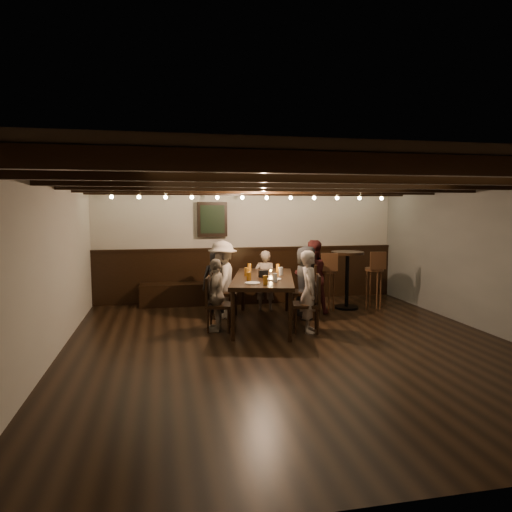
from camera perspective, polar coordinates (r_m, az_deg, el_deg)
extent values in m
plane|color=black|center=(6.70, 4.81, -11.23)|extent=(7.00, 7.00, 0.00)
plane|color=black|center=(6.41, 5.00, 9.73)|extent=(7.00, 7.00, 0.00)
plane|color=beige|center=(9.83, -0.89, 1.45)|extent=(6.50, 0.00, 6.50)
plane|color=#5A5A57|center=(7.99, 27.85, -0.30)|extent=(0.00, 7.00, 7.00)
plane|color=beige|center=(6.34, -24.53, -1.61)|extent=(0.00, 7.00, 7.00)
cube|color=black|center=(9.87, -0.84, -2.34)|extent=(6.50, 0.08, 1.10)
cube|color=black|center=(9.55, -5.28, -4.62)|extent=(3.00, 0.45, 0.45)
cube|color=black|center=(9.59, -5.50, 4.60)|extent=(0.62, 0.12, 0.72)
cube|color=black|center=(9.52, -5.46, 4.59)|extent=(0.50, 0.02, 0.58)
cube|color=black|center=(3.72, 18.05, 10.79)|extent=(6.50, 0.10, 0.16)
cube|color=black|center=(4.76, 11.06, 9.86)|extent=(6.50, 0.10, 0.16)
cube|color=black|center=(5.85, 6.63, 9.19)|extent=(6.50, 0.10, 0.16)
cube|color=black|center=(6.96, 3.62, 8.70)|extent=(6.50, 0.10, 0.16)
cube|color=black|center=(8.09, 1.44, 8.34)|extent=(6.50, 0.10, 0.16)
cube|color=black|center=(9.22, -0.20, 8.05)|extent=(6.50, 0.10, 0.16)
sphere|color=#FFE099|center=(9.06, -17.62, 7.05)|extent=(0.07, 0.07, 0.07)
sphere|color=#FFE099|center=(9.02, -8.83, 7.26)|extent=(0.07, 0.07, 0.07)
sphere|color=#FFE099|center=(9.20, -0.17, 7.31)|extent=(0.07, 0.07, 0.07)
sphere|color=#FFE099|center=(9.56, 7.99, 7.20)|extent=(0.07, 0.07, 0.07)
sphere|color=#FFE099|center=(10.11, 15.41, 6.98)|extent=(0.07, 0.07, 0.07)
cube|color=black|center=(7.75, 0.93, -2.85)|extent=(1.49, 2.36, 0.07)
cylinder|color=black|center=(6.85, -2.91, -7.54)|extent=(0.07, 0.07, 0.75)
cylinder|color=black|center=(8.86, -1.66, -4.43)|extent=(0.07, 0.07, 0.75)
cylinder|color=black|center=(6.83, 4.30, -7.60)|extent=(0.07, 0.07, 0.75)
cylinder|color=black|center=(8.84, 3.89, -4.46)|extent=(0.07, 0.07, 0.75)
cube|color=black|center=(8.30, -3.84, -4.63)|extent=(0.53, 0.53, 0.05)
cube|color=black|center=(8.28, -5.20, -2.82)|extent=(0.15, 0.43, 0.48)
cube|color=black|center=(7.43, -4.60, -6.17)|extent=(0.49, 0.49, 0.05)
cube|color=black|center=(7.41, -6.02, -4.30)|extent=(0.13, 0.40, 0.44)
cube|color=black|center=(8.26, 5.89, -4.58)|extent=(0.55, 0.55, 0.05)
cube|color=black|center=(8.23, 7.33, -2.70)|extent=(0.15, 0.45, 0.49)
cube|color=black|center=(7.39, 6.29, -6.10)|extent=(0.51, 0.51, 0.05)
cube|color=black|center=(7.36, 7.80, -4.15)|extent=(0.14, 0.42, 0.46)
imported|color=#272729|center=(8.74, -4.82, -2.96)|extent=(0.69, 0.53, 1.25)
imported|color=slate|center=(8.82, 1.12, -3.08)|extent=(0.48, 0.38, 1.18)
imported|color=#4D1B1A|center=(8.68, 7.05, -2.57)|extent=(0.78, 0.67, 1.39)
imported|color=#AB9F90|center=(8.27, -4.19, -2.93)|extent=(0.72, 1.00, 1.40)
imported|color=gray|center=(7.41, -5.00, -4.85)|extent=(0.45, 0.74, 1.18)
imported|color=black|center=(8.24, 6.25, -3.30)|extent=(0.56, 0.72, 1.31)
imported|color=#AE9E93|center=(7.35, 6.70, -4.42)|extent=(0.42, 0.54, 1.31)
cylinder|color=#BF7219|center=(8.44, -0.84, -1.42)|extent=(0.07, 0.07, 0.14)
cylinder|color=#BF7219|center=(8.38, 2.76, -1.48)|extent=(0.07, 0.07, 0.14)
cylinder|color=#BF7219|center=(7.85, -1.24, -1.98)|extent=(0.07, 0.07, 0.14)
cylinder|color=silver|center=(7.94, 3.14, -1.90)|extent=(0.07, 0.07, 0.14)
cylinder|color=#BF7219|center=(7.30, -0.89, -2.58)|extent=(0.07, 0.07, 0.14)
cylinder|color=silver|center=(7.19, 2.41, -2.72)|extent=(0.07, 0.07, 0.14)
cylinder|color=#BF7219|center=(6.95, 1.16, -3.03)|extent=(0.07, 0.07, 0.14)
cylinder|color=white|center=(7.06, -0.44, -3.39)|extent=(0.24, 0.24, 0.01)
cylinder|color=white|center=(7.45, 2.25, -2.90)|extent=(0.24, 0.24, 0.01)
cube|color=black|center=(7.69, 0.92, -2.22)|extent=(0.15, 0.10, 0.12)
cylinder|color=beige|center=(8.04, 1.85, -2.12)|extent=(0.05, 0.05, 0.05)
cylinder|color=black|center=(9.28, 11.24, -6.30)|extent=(0.47, 0.47, 0.04)
cylinder|color=black|center=(9.18, 11.30, -3.06)|extent=(0.07, 0.07, 1.06)
cylinder|color=black|center=(9.11, 11.38, 0.38)|extent=(0.64, 0.64, 0.05)
cylinder|color=#3D2513|center=(8.78, 8.83, -1.88)|extent=(0.36, 0.36, 0.05)
cube|color=#3D2513|center=(8.60, 9.17, -0.77)|extent=(0.32, 0.06, 0.34)
cylinder|color=#3D2513|center=(9.22, 14.56, -1.63)|extent=(0.36, 0.36, 0.05)
cube|color=#3D2513|center=(9.04, 15.02, -0.56)|extent=(0.32, 0.05, 0.34)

